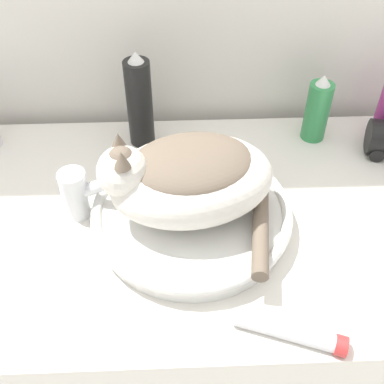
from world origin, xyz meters
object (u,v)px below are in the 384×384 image
Objects in this scene: hairspray_can_black at (139,102)px; spray_bottle_trigger at (317,110)px; faucet at (80,192)px; cream_tube at (291,332)px; cat at (188,177)px.

hairspray_can_black reaches higher than spray_bottle_trigger.
faucet is 0.79× the size of spray_bottle_trigger.
hairspray_can_black is (0.10, 0.23, 0.04)m from faucet.
spray_bottle_trigger is at bearing 34.11° from faucet.
cream_tube is at bearing -28.82° from faucet.
hairspray_can_black is (-0.09, 0.26, -0.02)m from cat.
cat reaches higher than cream_tube.
cat is at bearing -138.14° from spray_bottle_trigger.
cream_tube is (0.35, -0.27, -0.05)m from faucet.
cat is at bearing -70.37° from hairspray_can_black.
cream_tube is (0.15, -0.24, -0.11)m from cat.
faucet is 0.25m from hairspray_can_black.
cat reaches higher than spray_bottle_trigger.
cream_tube is at bearing 112.31° from cat.
hairspray_can_black is 1.39× the size of spray_bottle_trigger.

